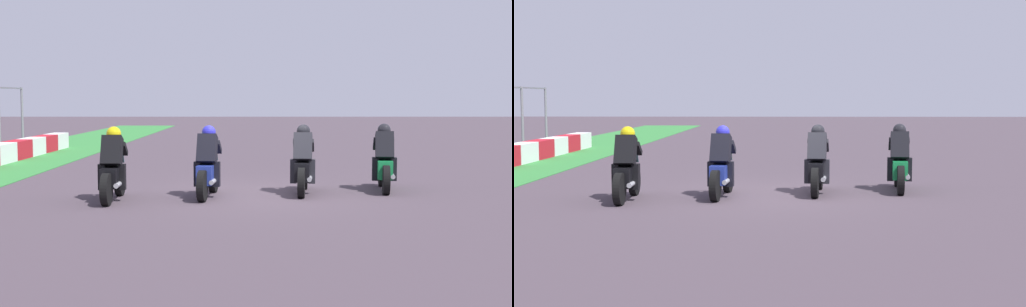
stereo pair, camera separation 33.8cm
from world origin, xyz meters
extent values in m
plane|color=#443841|center=(0.00, 0.00, 0.00)|extent=(120.00, 120.00, 0.00)
cube|color=silver|center=(6.91, 8.12, 0.32)|extent=(1.51, 0.60, 0.64)
cube|color=red|center=(8.45, 8.12, 0.32)|extent=(1.51, 0.60, 0.64)
cube|color=silver|center=(9.98, 8.12, 0.32)|extent=(1.51, 0.60, 0.64)
cube|color=red|center=(11.52, 8.12, 0.32)|extent=(1.51, 0.60, 0.64)
cube|color=silver|center=(13.05, 8.12, 0.32)|extent=(1.51, 0.60, 0.64)
cylinder|color=slate|center=(11.87, 9.98, 1.26)|extent=(0.10, 0.10, 2.53)
cylinder|color=slate|center=(14.51, 9.98, 1.26)|extent=(0.10, 0.10, 2.53)
cylinder|color=black|center=(1.40, -2.96, 0.32)|extent=(0.65, 0.21, 0.64)
cylinder|color=black|center=(0.01, -2.80, 0.32)|extent=(0.65, 0.21, 0.64)
cube|color=#167F3E|center=(0.71, -2.88, 0.50)|extent=(1.13, 0.44, 0.40)
ellipsoid|color=#167F3E|center=(0.81, -2.89, 0.80)|extent=(0.51, 0.35, 0.24)
cube|color=red|center=(0.20, -2.82, 0.52)|extent=(0.08, 0.17, 0.08)
cylinder|color=#A5A5AD|center=(0.34, -3.00, 0.37)|extent=(0.43, 0.15, 0.10)
cube|color=black|center=(0.61, -2.87, 1.02)|extent=(0.53, 0.45, 0.66)
sphere|color=black|center=(0.82, -2.89, 1.36)|extent=(0.33, 0.33, 0.30)
cube|color=#3D866F|center=(1.20, -2.94, 0.84)|extent=(0.18, 0.28, 0.23)
cube|color=black|center=(0.61, -2.67, 0.50)|extent=(0.19, 0.16, 0.52)
cube|color=black|center=(0.56, -3.07, 0.50)|extent=(0.19, 0.16, 0.52)
cube|color=black|center=(1.00, -2.73, 1.04)|extent=(0.39, 0.14, 0.31)
cube|color=black|center=(0.96, -3.09, 1.04)|extent=(0.39, 0.14, 0.31)
cylinder|color=black|center=(0.92, -1.10, 0.32)|extent=(0.65, 0.21, 0.64)
cylinder|color=black|center=(-0.47, -0.94, 0.32)|extent=(0.65, 0.21, 0.64)
cube|color=black|center=(0.23, -1.02, 0.50)|extent=(1.13, 0.44, 0.40)
ellipsoid|color=black|center=(0.33, -1.03, 0.80)|extent=(0.51, 0.35, 0.24)
cube|color=red|center=(-0.28, -0.96, 0.52)|extent=(0.08, 0.17, 0.08)
cylinder|color=#A5A5AD|center=(-0.14, -1.14, 0.37)|extent=(0.43, 0.15, 0.10)
cube|color=black|center=(0.13, -1.01, 1.02)|extent=(0.53, 0.45, 0.66)
sphere|color=black|center=(0.35, -1.03, 1.36)|extent=(0.33, 0.33, 0.30)
cube|color=#526394|center=(0.73, -1.07, 0.84)|extent=(0.18, 0.28, 0.23)
cube|color=black|center=(0.13, -0.81, 0.50)|extent=(0.19, 0.16, 0.52)
cube|color=black|center=(0.09, -1.20, 0.50)|extent=(0.19, 0.16, 0.52)
cube|color=black|center=(0.53, -0.87, 1.04)|extent=(0.39, 0.14, 0.31)
cube|color=black|center=(0.49, -1.23, 1.04)|extent=(0.39, 0.14, 0.31)
cylinder|color=black|center=(0.39, 0.95, 0.32)|extent=(0.65, 0.20, 0.64)
cylinder|color=black|center=(-1.00, 1.09, 0.32)|extent=(0.65, 0.20, 0.64)
cube|color=navy|center=(-0.30, 1.02, 0.50)|extent=(1.13, 0.43, 0.40)
ellipsoid|color=navy|center=(-0.20, 1.01, 0.80)|extent=(0.51, 0.35, 0.24)
cube|color=red|center=(-0.81, 1.08, 0.52)|extent=(0.08, 0.17, 0.08)
cylinder|color=#A5A5AD|center=(-0.67, 0.90, 0.37)|extent=(0.43, 0.14, 0.10)
cube|color=black|center=(-0.40, 1.03, 1.02)|extent=(0.52, 0.45, 0.66)
sphere|color=#2827AE|center=(-0.18, 1.01, 1.36)|extent=(0.33, 0.33, 0.30)
cube|color=#757B5C|center=(0.19, 0.97, 0.84)|extent=(0.18, 0.27, 0.23)
cube|color=black|center=(-0.40, 1.24, 0.50)|extent=(0.19, 0.16, 0.52)
cube|color=black|center=(-0.44, 0.84, 0.50)|extent=(0.19, 0.16, 0.52)
cube|color=black|center=(-0.01, 1.18, 1.04)|extent=(0.39, 0.14, 0.31)
cube|color=black|center=(-0.04, 0.82, 1.04)|extent=(0.39, 0.14, 0.31)
cylinder|color=black|center=(-0.13, 2.93, 0.32)|extent=(0.64, 0.15, 0.64)
cylinder|color=black|center=(-1.53, 2.91, 0.32)|extent=(0.64, 0.15, 0.64)
cube|color=black|center=(-0.83, 2.92, 0.50)|extent=(1.10, 0.33, 0.40)
ellipsoid|color=black|center=(-0.73, 2.92, 0.80)|extent=(0.48, 0.30, 0.24)
cube|color=red|center=(-1.34, 2.91, 0.52)|extent=(0.06, 0.16, 0.08)
cylinder|color=#A5A5AD|center=(-1.18, 2.75, 0.37)|extent=(0.42, 0.10, 0.10)
cube|color=black|center=(-0.93, 2.92, 1.02)|extent=(0.49, 0.40, 0.66)
sphere|color=gold|center=(-0.71, 2.92, 1.36)|extent=(0.30, 0.30, 0.30)
cube|color=slate|center=(-0.33, 2.92, 0.84)|extent=(0.16, 0.26, 0.23)
cube|color=black|center=(-0.95, 3.12, 0.50)|extent=(0.18, 0.14, 0.52)
cube|color=black|center=(-0.95, 2.72, 0.50)|extent=(0.18, 0.14, 0.52)
cube|color=black|center=(-0.55, 3.10, 1.04)|extent=(0.39, 0.10, 0.31)
cube|color=black|center=(-0.55, 2.74, 1.04)|extent=(0.39, 0.10, 0.31)
camera|label=1|loc=(-14.67, 0.01, 2.10)|focal=48.06mm
camera|label=2|loc=(-14.66, -0.32, 2.10)|focal=48.06mm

